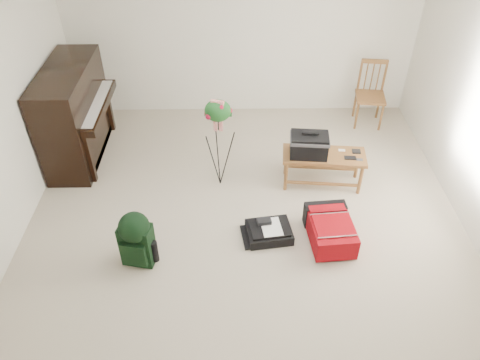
{
  "coord_description": "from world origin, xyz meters",
  "views": [
    {
      "loc": [
        -0.12,
        -3.67,
        3.81
      ],
      "look_at": [
        -0.06,
        0.35,
        0.51
      ],
      "focal_mm": 35.0,
      "sensor_mm": 36.0,
      "label": 1
    }
  ],
  "objects_px": {
    "dining_chair": "(370,95)",
    "green_backpack": "(136,237)",
    "piano": "(75,116)",
    "flower_stand": "(219,144)",
    "bench": "(314,149)",
    "red_suitcase": "(329,227)",
    "black_duffel": "(269,231)"
  },
  "relations": [
    {
      "from": "green_backpack",
      "to": "dining_chair",
      "type": "bearing_deg",
      "value": 53.47
    },
    {
      "from": "dining_chair",
      "to": "flower_stand",
      "type": "distance_m",
      "value": 2.6
    },
    {
      "from": "dining_chair",
      "to": "black_duffel",
      "type": "relative_size",
      "value": 1.76
    },
    {
      "from": "piano",
      "to": "flower_stand",
      "type": "relative_size",
      "value": 1.21
    },
    {
      "from": "green_backpack",
      "to": "flower_stand",
      "type": "distance_m",
      "value": 1.54
    },
    {
      "from": "red_suitcase",
      "to": "black_duffel",
      "type": "xyz_separation_m",
      "value": [
        -0.66,
        0.02,
        -0.08
      ]
    },
    {
      "from": "black_duffel",
      "to": "flower_stand",
      "type": "distance_m",
      "value": 1.21
    },
    {
      "from": "green_backpack",
      "to": "red_suitcase",
      "type": "bearing_deg",
      "value": 20.38
    },
    {
      "from": "red_suitcase",
      "to": "black_duffel",
      "type": "distance_m",
      "value": 0.67
    },
    {
      "from": "piano",
      "to": "dining_chair",
      "type": "relative_size",
      "value": 1.59
    },
    {
      "from": "dining_chair",
      "to": "green_backpack",
      "type": "distance_m",
      "value": 4.04
    },
    {
      "from": "black_duffel",
      "to": "dining_chair",
      "type": "bearing_deg",
      "value": 47.59
    },
    {
      "from": "bench",
      "to": "flower_stand",
      "type": "relative_size",
      "value": 0.84
    },
    {
      "from": "red_suitcase",
      "to": "dining_chair",
      "type": "bearing_deg",
      "value": 63.37
    },
    {
      "from": "black_duffel",
      "to": "green_backpack",
      "type": "xyz_separation_m",
      "value": [
        -1.38,
        -0.34,
        0.29
      ]
    },
    {
      "from": "piano",
      "to": "black_duffel",
      "type": "distance_m",
      "value": 2.98
    },
    {
      "from": "dining_chair",
      "to": "red_suitcase",
      "type": "xyz_separation_m",
      "value": [
        -0.94,
        -2.38,
        -0.31
      ]
    },
    {
      "from": "red_suitcase",
      "to": "piano",
      "type": "bearing_deg",
      "value": 147.24
    },
    {
      "from": "red_suitcase",
      "to": "flower_stand",
      "type": "xyz_separation_m",
      "value": [
        -1.22,
        0.95,
        0.45
      ]
    },
    {
      "from": "piano",
      "to": "flower_stand",
      "type": "height_order",
      "value": "piano"
    },
    {
      "from": "bench",
      "to": "black_duffel",
      "type": "height_order",
      "value": "bench"
    },
    {
      "from": "piano",
      "to": "black_duffel",
      "type": "bearing_deg",
      "value": -33.5
    },
    {
      "from": "dining_chair",
      "to": "green_backpack",
      "type": "relative_size",
      "value": 1.45
    },
    {
      "from": "bench",
      "to": "green_backpack",
      "type": "xyz_separation_m",
      "value": [
        -1.96,
        -1.25,
        -0.19
      ]
    },
    {
      "from": "flower_stand",
      "to": "green_backpack",
      "type": "bearing_deg",
      "value": -106.24
    },
    {
      "from": "piano",
      "to": "green_backpack",
      "type": "relative_size",
      "value": 2.3
    },
    {
      "from": "bench",
      "to": "dining_chair",
      "type": "height_order",
      "value": "dining_chair"
    },
    {
      "from": "black_duffel",
      "to": "flower_stand",
      "type": "bearing_deg",
      "value": 112.82
    },
    {
      "from": "bench",
      "to": "red_suitcase",
      "type": "relative_size",
      "value": 1.47
    },
    {
      "from": "bench",
      "to": "red_suitcase",
      "type": "bearing_deg",
      "value": -79.47
    },
    {
      "from": "bench",
      "to": "dining_chair",
      "type": "distance_m",
      "value": 1.79
    },
    {
      "from": "bench",
      "to": "piano",
      "type": "bearing_deg",
      "value": 172.09
    }
  ]
}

